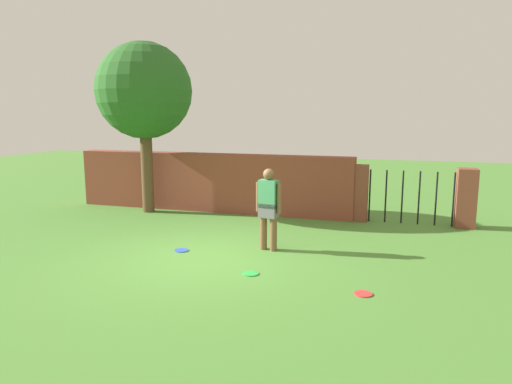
# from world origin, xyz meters

# --- Properties ---
(ground_plane) EXTENTS (40.00, 40.00, 0.00)m
(ground_plane) POSITION_xyz_m (0.00, 0.00, 0.00)
(ground_plane) COLOR #4C8433
(brick_wall) EXTENTS (7.79, 0.50, 1.58)m
(brick_wall) POSITION_xyz_m (-1.50, 4.02, 0.79)
(brick_wall) COLOR brown
(brick_wall) RESTS_ON ground
(tree) EXTENTS (2.53, 2.53, 4.52)m
(tree) POSITION_xyz_m (-3.09, 3.40, 3.22)
(tree) COLOR brown
(tree) RESTS_ON ground
(person) EXTENTS (0.53, 0.28, 1.62)m
(person) POSITION_xyz_m (1.03, 0.88, 0.90)
(person) COLOR brown
(person) RESTS_ON ground
(fence_gate) EXTENTS (2.91, 0.44, 1.40)m
(fence_gate) POSITION_xyz_m (3.73, 4.02, 0.70)
(fence_gate) COLOR brown
(fence_gate) RESTS_ON ground
(frisbee_green) EXTENTS (0.27, 0.27, 0.02)m
(frisbee_green) POSITION_xyz_m (1.12, -0.56, 0.01)
(frisbee_green) COLOR green
(frisbee_green) RESTS_ON ground
(frisbee_blue) EXTENTS (0.27, 0.27, 0.02)m
(frisbee_blue) POSITION_xyz_m (-0.59, 0.31, 0.01)
(frisbee_blue) COLOR blue
(frisbee_blue) RESTS_ON ground
(frisbee_red) EXTENTS (0.27, 0.27, 0.02)m
(frisbee_red) POSITION_xyz_m (3.01, -0.91, 0.01)
(frisbee_red) COLOR red
(frisbee_red) RESTS_ON ground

